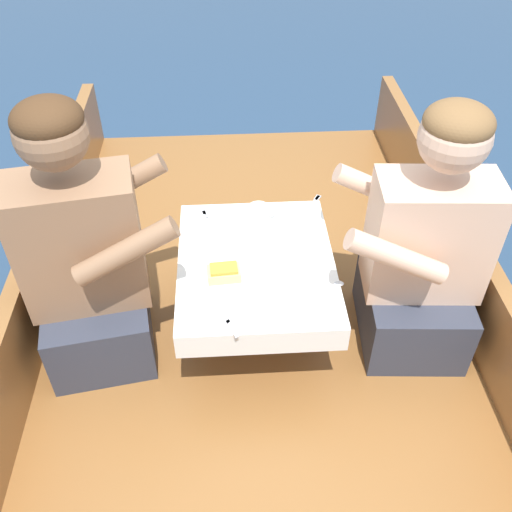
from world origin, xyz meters
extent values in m
plane|color=navy|center=(0.00, 0.00, 0.00)|extent=(60.00, 60.00, 0.00)
cube|color=brown|center=(0.00, 0.00, 0.15)|extent=(1.74, 3.05, 0.29)
cube|color=#936033|center=(-0.84, 0.00, 0.46)|extent=(0.06, 3.05, 0.34)
cube|color=#936033|center=(0.84, 0.00, 0.46)|extent=(0.06, 3.05, 0.34)
cylinder|color=#B2B2B7|center=(0.00, 0.00, 0.46)|extent=(0.07, 0.07, 0.33)
cube|color=brown|center=(0.00, 0.00, 0.63)|extent=(0.53, 0.66, 0.02)
cube|color=white|center=(0.00, 0.00, 0.64)|extent=(0.56, 0.69, 0.00)
cube|color=white|center=(0.00, -0.34, 0.59)|extent=(0.56, 0.00, 0.10)
cube|color=white|center=(0.00, 0.34, 0.59)|extent=(0.56, 0.00, 0.10)
cube|color=#333847|center=(-0.58, -0.05, 0.42)|extent=(0.43, 0.49, 0.26)
cube|color=#936B4C|center=(-0.58, -0.05, 0.80)|extent=(0.43, 0.28, 0.48)
sphere|color=#936B4C|center=(-0.58, -0.05, 1.19)|extent=(0.21, 0.21, 0.21)
ellipsoid|color=#472D19|center=(-0.58, -0.05, 1.24)|extent=(0.20, 0.20, 0.12)
cylinder|color=#936B4C|center=(-0.46, 0.15, 0.88)|extent=(0.34, 0.12, 0.21)
cylinder|color=#936B4C|center=(-0.40, -0.20, 0.88)|extent=(0.34, 0.12, 0.21)
cube|color=#333847|center=(0.58, -0.07, 0.42)|extent=(0.39, 0.46, 0.26)
cube|color=beige|center=(0.58, -0.07, 0.77)|extent=(0.41, 0.25, 0.44)
sphere|color=beige|center=(0.58, -0.07, 1.15)|extent=(0.22, 0.22, 0.22)
ellipsoid|color=brown|center=(0.58, -0.07, 1.20)|extent=(0.21, 0.21, 0.12)
cylinder|color=beige|center=(0.42, -0.23, 0.84)|extent=(0.34, 0.09, 0.21)
cylinder|color=beige|center=(0.44, 0.12, 0.84)|extent=(0.34, 0.09, 0.21)
cylinder|color=white|center=(-0.11, -0.10, 0.65)|extent=(0.19, 0.19, 0.01)
cylinder|color=white|center=(0.10, -0.13, 0.65)|extent=(0.21, 0.21, 0.01)
cube|color=#E0BC7F|center=(-0.11, -0.10, 0.67)|extent=(0.12, 0.08, 0.04)
cube|color=gold|center=(-0.11, -0.10, 0.70)|extent=(0.10, 0.06, 0.01)
cylinder|color=white|center=(0.18, 0.22, 0.66)|extent=(0.11, 0.11, 0.04)
cylinder|color=beige|center=(0.18, 0.22, 0.67)|extent=(0.09, 0.09, 0.02)
cylinder|color=white|center=(0.14, 0.06, 0.66)|extent=(0.13, 0.13, 0.04)
cylinder|color=beige|center=(0.14, 0.06, 0.67)|extent=(0.11, 0.11, 0.02)
cylinder|color=white|center=(-0.01, 0.07, 0.68)|extent=(0.08, 0.08, 0.06)
torus|color=white|center=(0.04, 0.07, 0.68)|extent=(0.04, 0.01, 0.04)
cylinder|color=#3D2314|center=(-0.01, 0.07, 0.69)|extent=(0.07, 0.07, 0.01)
cylinder|color=white|center=(0.02, 0.23, 0.68)|extent=(0.08, 0.08, 0.06)
torus|color=white|center=(0.07, 0.23, 0.68)|extent=(0.04, 0.01, 0.04)
cylinder|color=#3D2314|center=(0.02, 0.23, 0.70)|extent=(0.07, 0.07, 0.01)
cube|color=silver|center=(-0.17, 0.21, 0.65)|extent=(0.05, 0.17, 0.00)
cube|color=silver|center=(-0.19, 0.28, 0.65)|extent=(0.03, 0.04, 0.00)
cube|color=silver|center=(-0.12, 0.23, 0.65)|extent=(0.16, 0.08, 0.00)
ellipsoid|color=silver|center=(-0.19, 0.26, 0.65)|extent=(0.04, 0.02, 0.01)
cube|color=silver|center=(0.23, -0.20, 0.65)|extent=(0.12, 0.14, 0.00)
ellipsoid|color=silver|center=(0.27, -0.15, 0.65)|extent=(0.04, 0.02, 0.01)
cube|color=silver|center=(-0.11, -0.28, 0.65)|extent=(0.07, 0.16, 0.00)
cube|color=silver|center=(0.24, 0.30, 0.65)|extent=(0.10, 0.15, 0.00)
cube|color=silver|center=(0.27, 0.36, 0.65)|extent=(0.04, 0.04, 0.00)
cube|color=silver|center=(-0.05, -0.25, 0.65)|extent=(0.14, 0.12, 0.00)
ellipsoid|color=silver|center=(0.00, -0.20, 0.65)|extent=(0.04, 0.02, 0.01)
camera|label=1|loc=(-0.09, -1.52, 2.00)|focal=40.00mm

